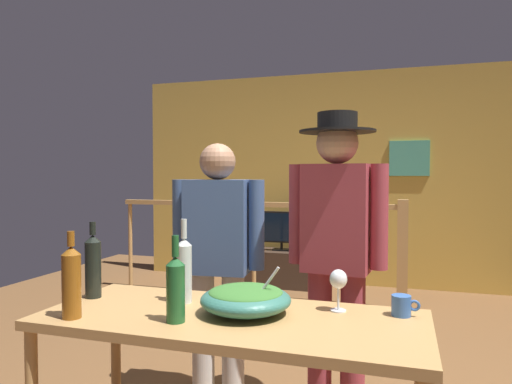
{
  "coord_description": "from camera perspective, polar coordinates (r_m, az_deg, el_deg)",
  "views": [
    {
      "loc": [
        0.4,
        -2.57,
        1.33
      ],
      "look_at": [
        -0.29,
        -0.41,
        1.24
      ],
      "focal_mm": 32.93,
      "sensor_mm": 36.0,
      "label": 1
    }
  ],
  "objects": [
    {
      "name": "person_standing_right",
      "position": [
        2.55,
        9.76,
        -5.7
      ],
      "size": [
        0.53,
        0.4,
        1.65
      ],
      "rotation": [
        0.0,
        0.0,
        3.04
      ],
      "color": "#9E3842",
      "rests_on": "ground_plane"
    },
    {
      "name": "stair_railing",
      "position": [
        4.85,
        5.67,
        -5.39
      ],
      "size": [
        3.1,
        0.1,
        1.08
      ],
      "color": "#B2844C",
      "rests_on": "ground_plane"
    },
    {
      "name": "salad_bowl",
      "position": [
        2.02,
        -1.26,
        -12.77
      ],
      "size": [
        0.38,
        0.38,
        0.21
      ],
      "color": "#337060",
      "rests_on": "serving_table"
    },
    {
      "name": "wine_bottle_amber",
      "position": [
        2.08,
        -21.51,
        -10.02
      ],
      "size": [
        0.08,
        0.08,
        0.36
      ],
      "color": "brown",
      "rests_on": "serving_table"
    },
    {
      "name": "person_standing_left",
      "position": [
        2.74,
        -4.66,
        -7.36
      ],
      "size": [
        0.54,
        0.26,
        1.5
      ],
      "rotation": [
        0.0,
        0.0,
        3.25
      ],
      "color": "beige",
      "rests_on": "ground_plane"
    },
    {
      "name": "back_wall",
      "position": [
        5.74,
        13.59,
        1.57
      ],
      "size": [
        5.74,
        0.1,
        2.54
      ],
      "primitive_type": "cube",
      "color": "gold",
      "rests_on": "ground_plane"
    },
    {
      "name": "wine_bottle_green",
      "position": [
        1.92,
        -9.74,
        -11.36
      ],
      "size": [
        0.07,
        0.07,
        0.35
      ],
      "color": "#1E5628",
      "rests_on": "serving_table"
    },
    {
      "name": "serving_table",
      "position": [
        2.04,
        -3.06,
        -16.65
      ],
      "size": [
        1.6,
        0.66,
        0.74
      ],
      "color": "#B2844C",
      "rests_on": "ground_plane"
    },
    {
      "name": "wine_glass",
      "position": [
        2.07,
        9.98,
        -10.61
      ],
      "size": [
        0.08,
        0.08,
        0.18
      ],
      "color": "silver",
      "rests_on": "serving_table"
    },
    {
      "name": "framed_picture",
      "position": [
        5.67,
        18.12,
        3.92
      ],
      "size": [
        0.44,
        0.03,
        0.4
      ],
      "primitive_type": "cube",
      "color": "#4EAD94"
    },
    {
      "name": "mug_blue",
      "position": [
        2.09,
        17.3,
        -13.04
      ],
      "size": [
        0.11,
        0.08,
        0.09
      ],
      "color": "#3866B2",
      "rests_on": "serving_table"
    },
    {
      "name": "wine_bottle_clear",
      "position": [
        2.19,
        -8.73,
        -9.2
      ],
      "size": [
        0.07,
        0.07,
        0.38
      ],
      "color": "silver",
      "rests_on": "serving_table"
    },
    {
      "name": "flat_screen_tv",
      "position": [
        5.55,
        3.05,
        -4.36
      ],
      "size": [
        0.65,
        0.12,
        0.47
      ],
      "color": "black",
      "rests_on": "tv_console"
    },
    {
      "name": "wine_bottle_dark",
      "position": [
        2.38,
        -19.18,
        -8.39
      ],
      "size": [
        0.07,
        0.07,
        0.36
      ],
      "color": "black",
      "rests_on": "serving_table"
    },
    {
      "name": "tv_console",
      "position": [
        5.66,
        3.12,
        -9.21
      ],
      "size": [
        0.9,
        0.4,
        0.42
      ],
      "primitive_type": "cube",
      "color": "#38281E",
      "rests_on": "ground_plane"
    }
  ]
}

